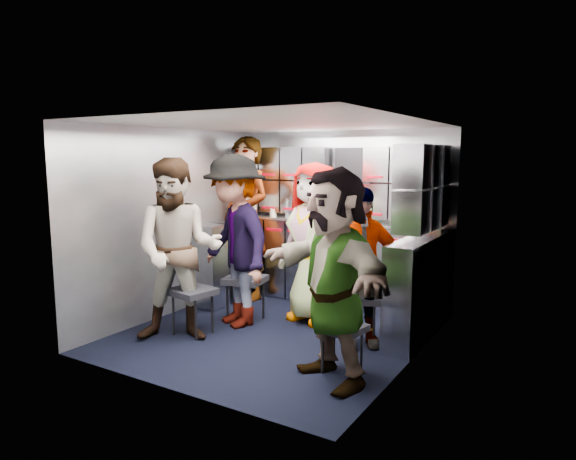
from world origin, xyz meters
The scene contains 29 objects.
floor centered at (0.00, 0.00, 0.00)m, with size 3.00×3.00×0.00m, color black.
wall_back centered at (0.00, 1.50, 1.05)m, with size 2.80×0.04×2.10m, color gray.
wall_left centered at (-1.40, 0.00, 1.05)m, with size 0.04×3.00×2.10m, color gray.
wall_right centered at (1.40, 0.00, 1.05)m, with size 0.04×3.00×2.10m, color gray.
ceiling centered at (0.00, 0.00, 2.10)m, with size 2.80×3.00×0.02m, color silver.
cart_bank_back centered at (0.00, 1.29, 0.49)m, with size 2.68×0.38×0.99m, color #9CA0AC.
cart_bank_left centered at (-1.19, 0.56, 0.49)m, with size 0.38×0.76×0.99m, color #9CA0AC.
counter centered at (0.00, 1.29, 1.01)m, with size 2.68×0.42×0.03m, color silver.
locker_bank_back centered at (0.00, 1.35, 1.49)m, with size 2.68×0.28×0.82m, color #9CA0AC.
locker_bank_right centered at (1.25, 0.70, 1.49)m, with size 0.28×1.00×0.82m, color #9CA0AC.
right_cabinet centered at (1.25, 0.60, 0.50)m, with size 0.28×1.20×1.00m, color #9CA0AC.
coffee_niche centered at (0.18, 1.41, 1.47)m, with size 0.46×0.16×0.84m, color black, non-canonical shape.
red_latch_strip centered at (0.00, 1.09, 0.88)m, with size 2.60×0.02×0.03m, color #A00011.
jump_seat_near_left centered at (-0.71, -0.45, 0.42)m, with size 0.46×0.44×0.47m.
jump_seat_mid_left centered at (-0.53, 0.20, 0.43)m, with size 0.47×0.46×0.48m.
jump_seat_center centered at (0.12, 0.76, 0.37)m, with size 0.45×0.44×0.41m.
jump_seat_mid_right centered at (0.84, 0.31, 0.39)m, with size 0.49×0.48×0.45m.
jump_seat_near_right centered at (0.98, -0.52, 0.36)m, with size 0.39×0.37×0.41m.
attendant_standing centered at (-1.05, 0.95, 1.02)m, with size 0.74×0.49×2.03m, color black.
attendant_arc_a centered at (-0.71, -0.63, 0.89)m, with size 0.86×0.67×1.78m, color black.
attendant_arc_b centered at (-0.53, 0.02, 0.91)m, with size 1.17×0.67×1.81m, color black.
attendant_arc_c centered at (0.12, 0.58, 0.86)m, with size 0.84×0.55×1.73m, color black.
attendant_arc_d centered at (0.84, 0.13, 0.76)m, with size 0.89×0.37×1.51m, color black.
attendant_arc_e centered at (0.98, -0.70, 0.86)m, with size 1.59×0.51×1.72m, color black.
bottle_left centered at (-0.07, 1.24, 1.14)m, with size 0.06×0.06×0.22m, color white.
bottle_mid centered at (-0.61, 1.24, 1.14)m, with size 0.07×0.07×0.23m, color white.
bottle_right centered at (1.15, 1.24, 1.16)m, with size 0.07×0.07×0.26m, color white.
cup_left centered at (-0.83, 1.23, 1.08)m, with size 0.08×0.08×0.11m, color tan.
cup_right centered at (0.42, 1.23, 1.08)m, with size 0.08×0.08×0.10m, color tan.
Camera 1 is at (2.71, -4.24, 1.79)m, focal length 32.00 mm.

